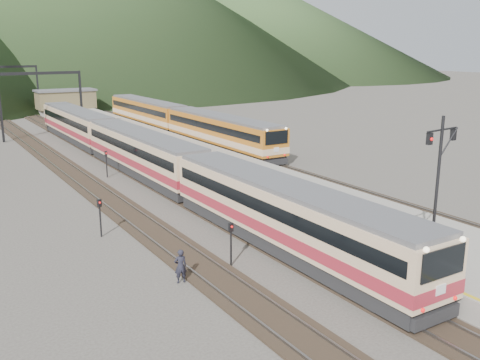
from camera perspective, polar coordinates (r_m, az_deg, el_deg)
ground at (r=22.99m, az=20.44°, el=-14.90°), size 400.00×400.00×0.00m
track_main at (r=55.47m, az=-13.90°, el=2.45°), size 2.60×200.00×0.23m
track_far at (r=54.19m, az=-18.92°, el=1.83°), size 2.60×200.00×0.23m
track_second at (r=59.90m, az=-3.39°, el=3.67°), size 2.60×200.00×0.23m
platform at (r=55.50m, az=-7.77°, el=3.19°), size 8.00×100.00×1.00m
gantry_near at (r=68.44m, az=-20.45°, el=8.77°), size 9.55×0.25×8.00m
gantry_far at (r=93.02m, az=-23.65°, el=9.64°), size 9.55×0.25×8.00m
station_shed at (r=92.91m, az=-18.10°, el=8.24°), size 9.40×4.40×3.10m
hill_c at (r=255.79m, az=-2.19°, el=17.16°), size 160.00×160.00×50.00m
main_train at (r=46.32m, az=-10.36°, el=2.89°), size 2.97×60.82×3.62m
second_train at (r=66.10m, az=-6.48°, el=6.32°), size 2.99×40.71×3.65m
signal_mast at (r=24.89m, az=20.36°, el=0.25°), size 2.20×0.39×6.94m
short_signal_a at (r=26.92m, az=-0.97°, el=-6.23°), size 0.24×0.19×2.27m
short_signal_b at (r=46.54m, az=-14.07°, el=2.03°), size 0.26×0.22×2.27m
short_signal_c at (r=31.98m, az=-14.72°, el=-3.40°), size 0.26×0.23×2.27m
worker at (r=25.43m, az=-6.36°, el=-9.12°), size 0.66×0.49×1.65m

